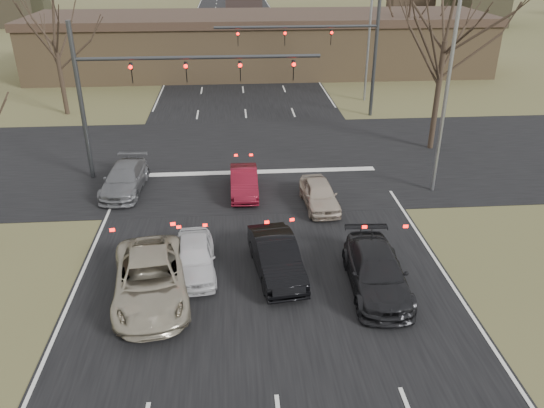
{
  "coord_description": "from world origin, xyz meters",
  "views": [
    {
      "loc": [
        -0.95,
        -13.65,
        11.3
      ],
      "look_at": [
        0.48,
        5.03,
        2.0
      ],
      "focal_mm": 35.0,
      "sensor_mm": 36.0,
      "label": 1
    }
  ],
  "objects_px": {
    "car_charcoal_sedan": "(377,272)",
    "car_grey_ahead": "(125,179)",
    "mast_arm_near": "(145,81)",
    "streetlight_right_near": "(444,80)",
    "building": "(261,43)",
    "mast_arm_far": "(335,44)",
    "car_red_ahead": "(244,182)",
    "car_silver_ahead": "(319,194)",
    "car_white_sedan": "(195,257)",
    "car_silver_suv": "(150,280)",
    "streetlight_right_far": "(367,27)",
    "car_black_hatch": "(276,257)"
  },
  "relations": [
    {
      "from": "mast_arm_near",
      "to": "streetlight_right_near",
      "type": "relative_size",
      "value": 1.21
    },
    {
      "from": "car_silver_suv",
      "to": "car_grey_ahead",
      "type": "xyz_separation_m",
      "value": [
        -2.45,
        9.18,
        -0.09
      ]
    },
    {
      "from": "car_charcoal_sedan",
      "to": "car_grey_ahead",
      "type": "relative_size",
      "value": 1.07
    },
    {
      "from": "streetlight_right_near",
      "to": "car_black_hatch",
      "type": "xyz_separation_m",
      "value": [
        -8.32,
        -6.86,
        -4.87
      ]
    },
    {
      "from": "car_red_ahead",
      "to": "car_silver_ahead",
      "type": "xyz_separation_m",
      "value": [
        3.5,
        -1.71,
        0.0
      ]
    },
    {
      "from": "mast_arm_near",
      "to": "car_black_hatch",
      "type": "xyz_separation_m",
      "value": [
        5.73,
        -9.86,
        -4.36
      ]
    },
    {
      "from": "mast_arm_near",
      "to": "car_red_ahead",
      "type": "distance_m",
      "value": 7.01
    },
    {
      "from": "mast_arm_near",
      "to": "car_grey_ahead",
      "type": "distance_m",
      "value": 4.95
    },
    {
      "from": "mast_arm_far",
      "to": "car_charcoal_sedan",
      "type": "height_order",
      "value": "mast_arm_far"
    },
    {
      "from": "car_red_ahead",
      "to": "car_white_sedan",
      "type": "bearing_deg",
      "value": -106.66
    },
    {
      "from": "streetlight_right_near",
      "to": "car_black_hatch",
      "type": "distance_m",
      "value": 11.83
    },
    {
      "from": "building",
      "to": "car_silver_suv",
      "type": "xyz_separation_m",
      "value": [
        -6.0,
        -36.05,
        -1.91
      ]
    },
    {
      "from": "car_white_sedan",
      "to": "car_grey_ahead",
      "type": "distance_m",
      "value": 8.57
    },
    {
      "from": "mast_arm_far",
      "to": "car_black_hatch",
      "type": "height_order",
      "value": "mast_arm_far"
    },
    {
      "from": "streetlight_right_near",
      "to": "car_white_sedan",
      "type": "height_order",
      "value": "streetlight_right_near"
    },
    {
      "from": "car_white_sedan",
      "to": "car_charcoal_sedan",
      "type": "xyz_separation_m",
      "value": [
        6.56,
        -1.59,
        0.06
      ]
    },
    {
      "from": "mast_arm_near",
      "to": "car_silver_ahead",
      "type": "height_order",
      "value": "mast_arm_near"
    },
    {
      "from": "mast_arm_far",
      "to": "car_red_ahead",
      "type": "xyz_separation_m",
      "value": [
        -6.68,
        -12.65,
        -4.39
      ]
    },
    {
      "from": "streetlight_right_near",
      "to": "streetlight_right_far",
      "type": "bearing_deg",
      "value": 88.32
    },
    {
      "from": "mast_arm_near",
      "to": "streetlight_right_near",
      "type": "bearing_deg",
      "value": -12.05
    },
    {
      "from": "car_white_sedan",
      "to": "mast_arm_near",
      "type": "bearing_deg",
      "value": 101.75
    },
    {
      "from": "car_silver_ahead",
      "to": "car_black_hatch",
      "type": "bearing_deg",
      "value": -117.92
    },
    {
      "from": "mast_arm_far",
      "to": "car_black_hatch",
      "type": "xyz_separation_m",
      "value": [
        -5.68,
        -19.86,
        -4.3
      ]
    },
    {
      "from": "car_black_hatch",
      "to": "car_grey_ahead",
      "type": "bearing_deg",
      "value": 123.5
    },
    {
      "from": "car_black_hatch",
      "to": "car_red_ahead",
      "type": "relative_size",
      "value": 1.14
    },
    {
      "from": "car_silver_suv",
      "to": "car_white_sedan",
      "type": "xyz_separation_m",
      "value": [
        1.44,
        1.54,
        -0.1
      ]
    },
    {
      "from": "car_charcoal_sedan",
      "to": "car_silver_ahead",
      "type": "xyz_separation_m",
      "value": [
        -1.0,
        6.74,
        -0.08
      ]
    },
    {
      "from": "streetlight_right_far",
      "to": "car_black_hatch",
      "type": "distance_m",
      "value": 25.9
    },
    {
      "from": "streetlight_right_far",
      "to": "car_charcoal_sedan",
      "type": "bearing_deg",
      "value": -101.97
    },
    {
      "from": "building",
      "to": "car_black_hatch",
      "type": "relative_size",
      "value": 9.8
    },
    {
      "from": "car_red_ahead",
      "to": "mast_arm_far",
      "type": "bearing_deg",
      "value": 62.21
    },
    {
      "from": "mast_arm_near",
      "to": "mast_arm_far",
      "type": "distance_m",
      "value": 15.17
    },
    {
      "from": "car_red_ahead",
      "to": "mast_arm_near",
      "type": "bearing_deg",
      "value": 150.83
    },
    {
      "from": "car_charcoal_sedan",
      "to": "car_red_ahead",
      "type": "relative_size",
      "value": 1.28
    },
    {
      "from": "building",
      "to": "car_silver_suv",
      "type": "relative_size",
      "value": 7.84
    },
    {
      "from": "car_grey_ahead",
      "to": "mast_arm_far",
      "type": "bearing_deg",
      "value": 46.83
    },
    {
      "from": "building",
      "to": "car_charcoal_sedan",
      "type": "distance_m",
      "value": 36.21
    },
    {
      "from": "car_silver_suv",
      "to": "car_grey_ahead",
      "type": "relative_size",
      "value": 1.19
    },
    {
      "from": "car_black_hatch",
      "to": "car_red_ahead",
      "type": "height_order",
      "value": "car_black_hatch"
    },
    {
      "from": "streetlight_right_near",
      "to": "car_red_ahead",
      "type": "bearing_deg",
      "value": 177.83
    },
    {
      "from": "streetlight_right_near",
      "to": "car_grey_ahead",
      "type": "distance_m",
      "value": 16.09
    },
    {
      "from": "mast_arm_far",
      "to": "car_black_hatch",
      "type": "distance_m",
      "value": 21.1
    },
    {
      "from": "building",
      "to": "car_grey_ahead",
      "type": "height_order",
      "value": "building"
    },
    {
      "from": "car_silver_suv",
      "to": "car_charcoal_sedan",
      "type": "height_order",
      "value": "car_silver_suv"
    },
    {
      "from": "car_silver_suv",
      "to": "streetlight_right_far",
      "type": "bearing_deg",
      "value": 54.34
    },
    {
      "from": "mast_arm_far",
      "to": "streetlight_right_near",
      "type": "bearing_deg",
      "value": -78.53
    },
    {
      "from": "building",
      "to": "mast_arm_far",
      "type": "distance_m",
      "value": 15.75
    },
    {
      "from": "building",
      "to": "car_grey_ahead",
      "type": "xyz_separation_m",
      "value": [
        -8.45,
        -26.88,
        -2.01
      ]
    },
    {
      "from": "mast_arm_far",
      "to": "car_charcoal_sedan",
      "type": "distance_m",
      "value": 21.65
    },
    {
      "from": "car_white_sedan",
      "to": "car_silver_suv",
      "type": "bearing_deg",
      "value": -136.88
    }
  ]
}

